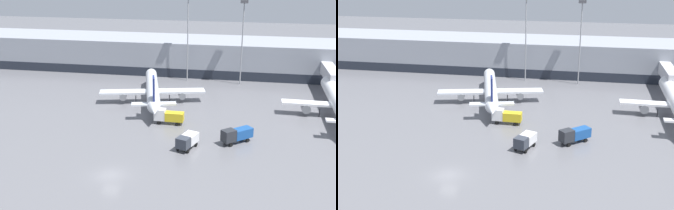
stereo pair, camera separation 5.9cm
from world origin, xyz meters
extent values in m
plane|color=slate|center=(0.00, 0.00, 0.00)|extent=(320.00, 320.00, 0.00)
cube|color=gray|center=(0.00, 62.00, 4.50)|extent=(160.00, 16.00, 9.00)
cube|color=#1E232D|center=(0.00, 53.95, 1.20)|extent=(156.80, 0.10, 2.40)
cube|color=#BCBCC1|center=(38.21, 47.35, 4.60)|extent=(2.60, 13.31, 2.80)
cylinder|color=#3F4247|center=(38.21, 41.29, 1.60)|extent=(0.44, 0.44, 3.20)
cylinder|color=silver|center=(-1.16, 34.08, 2.95)|extent=(8.41, 24.23, 2.68)
cone|color=silver|center=(-4.41, 47.31, 2.95)|extent=(3.18, 3.48, 2.55)
cone|color=silver|center=(2.22, 20.33, 2.95)|extent=(3.31, 4.49, 2.42)
cube|color=silver|center=(-1.01, 33.49, 2.41)|extent=(22.90, 8.23, 0.44)
cube|color=silver|center=(1.51, 23.23, 3.21)|extent=(8.83, 3.63, 0.35)
cube|color=navy|center=(1.51, 23.23, 6.20)|extent=(0.96, 2.58, 4.90)
cylinder|color=slate|center=(-7.24, 31.96, 1.60)|extent=(2.18, 3.40, 1.48)
cylinder|color=slate|center=(5.21, 35.02, 1.60)|extent=(2.18, 3.40, 1.48)
cylinder|color=#2D2D33|center=(-3.04, 41.75, 0.87)|extent=(0.20, 0.20, 1.74)
cylinder|color=#2D2D33|center=(-4.42, 32.03, 0.87)|extent=(0.20, 0.20, 1.74)
cylinder|color=#2D2D33|center=(2.69, 33.78, 0.87)|extent=(0.20, 0.20, 1.74)
cone|color=white|center=(37.43, 46.87, 3.13)|extent=(3.10, 3.58, 3.04)
cylinder|color=slate|center=(31.02, 31.24, 1.52)|extent=(1.81, 2.82, 1.76)
cylinder|color=#2D2D33|center=(37.32, 40.45, 0.84)|extent=(0.20, 0.20, 1.69)
cylinder|color=#2D2D33|center=(33.63, 30.53, 0.84)|extent=(0.20, 0.20, 1.69)
cube|color=gold|center=(5.89, 21.42, 1.54)|extent=(3.52, 1.76, 1.68)
cube|color=silver|center=(3.07, 21.46, 1.80)|extent=(2.16, 1.65, 2.19)
cylinder|color=black|center=(2.97, 20.69, 0.35)|extent=(0.70, 0.26, 0.70)
cylinder|color=black|center=(2.99, 22.23, 0.35)|extent=(0.70, 0.26, 0.70)
cylinder|color=black|center=(6.49, 20.64, 0.35)|extent=(0.70, 0.26, 0.70)
cylinder|color=black|center=(6.52, 22.18, 0.35)|extent=(0.70, 0.26, 0.70)
cube|color=silver|center=(10.07, 12.01, 1.49)|extent=(2.95, 3.46, 1.58)
cube|color=#333842|center=(9.27, 9.79, 1.59)|extent=(2.47, 2.36, 1.78)
cylinder|color=black|center=(10.13, 9.40, 0.35)|extent=(0.47, 0.74, 0.70)
cylinder|color=black|center=(8.36, 10.04, 0.35)|extent=(0.47, 0.74, 0.70)
cylinder|color=black|center=(11.13, 12.18, 0.35)|extent=(0.47, 0.74, 0.70)
cylinder|color=black|center=(9.36, 12.82, 0.35)|extent=(0.47, 0.74, 0.70)
cube|color=#19478C|center=(18.63, 15.73, 1.54)|extent=(3.90, 3.72, 1.67)
cube|color=#26282D|center=(16.43, 13.83, 1.70)|extent=(2.79, 2.74, 1.99)
cylinder|color=black|center=(16.90, 13.16, 0.35)|extent=(0.69, 0.65, 0.70)
cylinder|color=black|center=(15.83, 14.38, 0.35)|extent=(0.69, 0.65, 0.70)
cylinder|color=black|center=(19.64, 15.54, 0.35)|extent=(0.69, 0.65, 0.70)
cylinder|color=black|center=(18.58, 16.76, 0.35)|extent=(0.69, 0.65, 0.70)
cylinder|color=gray|center=(4.07, 51.90, 10.64)|extent=(0.30, 0.30, 21.28)
cylinder|color=gray|center=(17.56, 50.94, 9.96)|extent=(0.30, 0.30, 19.92)
cube|color=#4C4C51|center=(17.56, 50.94, 20.32)|extent=(1.80, 1.80, 0.80)
camera|label=1|loc=(18.12, -52.08, 30.01)|focal=45.00mm
camera|label=2|loc=(18.18, -52.07, 30.01)|focal=45.00mm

